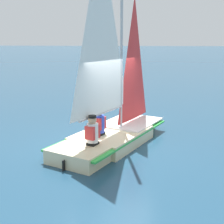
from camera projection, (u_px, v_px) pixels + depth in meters
The scene contains 4 objects.
ground_plane at pixel (112, 144), 9.35m from camera, with size 260.00×260.00×0.00m, color navy.
sailboat_main at pixel (112, 117), 9.15m from camera, with size 3.25×4.62×5.87m.
sailor_helm at pixel (99, 127), 8.91m from camera, with size 0.40×0.42×1.16m.
sailor_crew at pixel (93, 135), 8.07m from camera, with size 0.40×0.42×1.16m.
Camera 1 is at (1.02, -8.82, 3.08)m, focal length 50.00 mm.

